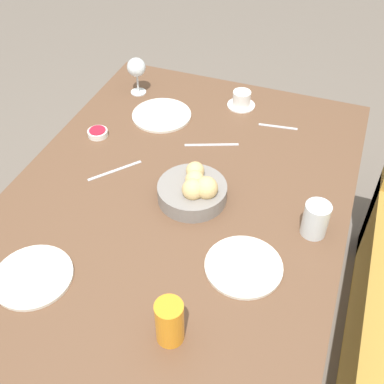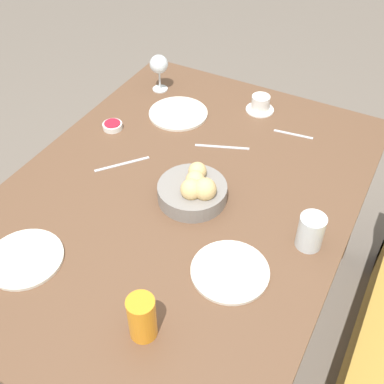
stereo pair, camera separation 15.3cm
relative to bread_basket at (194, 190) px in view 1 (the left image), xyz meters
name	(u,v)px [view 1 (the left image)]	position (x,y,z in m)	size (l,w,h in m)	color
ground_plane	(181,321)	(0.00, -0.06, -0.80)	(10.00, 10.00, 0.00)	#6B6056
dining_table	(178,212)	(0.00, -0.06, -0.12)	(1.49, 1.09, 0.76)	brown
bread_basket	(194,190)	(0.00, 0.00, 0.00)	(0.22, 0.22, 0.11)	gray
plate_near_left	(162,115)	(-0.40, -0.28, -0.04)	(0.23, 0.23, 0.01)	silver
plate_near_right	(33,276)	(0.44, -0.31, -0.04)	(0.22, 0.22, 0.01)	silver
plate_far_center	(244,266)	(0.21, 0.23, -0.04)	(0.22, 0.22, 0.01)	silver
juice_glass	(170,322)	(0.48, 0.11, 0.02)	(0.07, 0.07, 0.13)	orange
water_tumbler	(316,219)	(0.01, 0.38, 0.01)	(0.08, 0.08, 0.11)	silver
wine_glass	(136,68)	(-0.53, -0.44, 0.07)	(0.08, 0.08, 0.16)	silver
coffee_cup	(242,100)	(-0.58, -0.01, -0.01)	(0.11, 0.11, 0.06)	white
jam_bowl_berry	(98,133)	(-0.20, -0.46, -0.03)	(0.07, 0.07, 0.03)	white
fork_silver	(115,171)	(-0.04, -0.30, -0.04)	(0.16, 0.13, 0.00)	#B7B7BC
knife_silver	(212,145)	(-0.29, -0.04, -0.04)	(0.08, 0.19, 0.00)	#B7B7BC
spoon_coffee	(278,127)	(-0.49, 0.17, -0.04)	(0.03, 0.15, 0.00)	#B7B7BC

